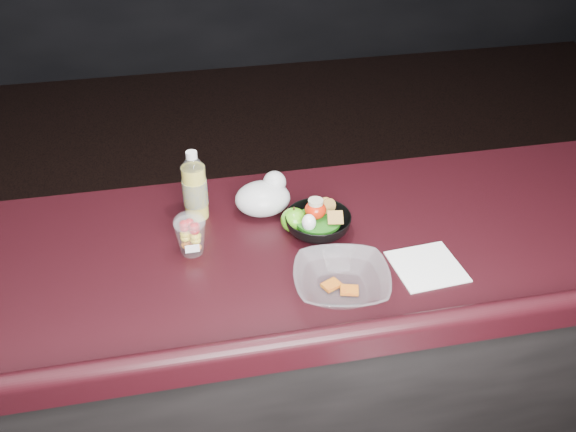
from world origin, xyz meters
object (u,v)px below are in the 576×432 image
(lemonade_bottle, at_px, (195,190))
(green_apple, at_px, (294,220))
(takeout_bowl, at_px, (341,282))
(fruit_cup, at_px, (190,233))
(snack_bowl, at_px, (317,223))

(lemonade_bottle, relative_size, green_apple, 2.74)
(green_apple, relative_size, takeout_bowl, 0.28)
(lemonade_bottle, relative_size, fruit_cup, 1.75)
(fruit_cup, xyz_separation_m, takeout_bowl, (0.33, -0.22, -0.03))
(lemonade_bottle, bearing_deg, fruit_cup, -99.46)
(fruit_cup, bearing_deg, takeout_bowl, -33.39)
(lemonade_bottle, xyz_separation_m, green_apple, (0.24, -0.12, -0.05))
(lemonade_bottle, bearing_deg, takeout_bowl, -50.79)
(fruit_cup, distance_m, takeout_bowl, 0.39)
(takeout_bowl, bearing_deg, fruit_cup, 146.61)
(lemonade_bottle, distance_m, snack_bowl, 0.34)
(fruit_cup, height_order, takeout_bowl, fruit_cup)
(green_apple, bearing_deg, lemonade_bottle, 154.72)
(fruit_cup, distance_m, snack_bowl, 0.33)
(snack_bowl, bearing_deg, green_apple, 157.89)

